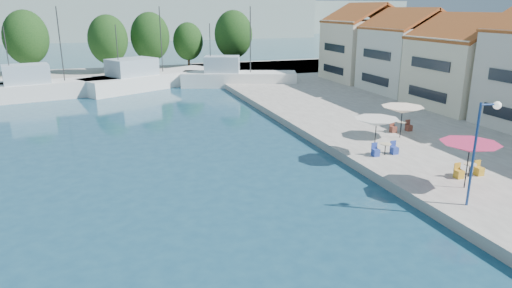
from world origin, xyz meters
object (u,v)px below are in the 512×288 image
object	(u,v)px
umbrella_pink	(470,148)
umbrella_cream	(402,110)
trawler_02	(47,88)
trawler_03	(148,79)
umbrella_white	(376,122)
street_lamp	(483,135)
trawler_04	(236,78)

from	to	relation	value
umbrella_pink	umbrella_cream	bearing A→B (deg)	73.93
trawler_02	trawler_03	distance (m)	11.81
umbrella_white	street_lamp	xyz separation A→B (m)	(0.14, -8.31, 1.36)
trawler_02	umbrella_white	world-z (taller)	trawler_02
trawler_02	street_lamp	distance (m)	45.14
umbrella_cream	umbrella_white	bearing A→B (deg)	-144.65
trawler_03	umbrella_cream	world-z (taller)	trawler_03
umbrella_white	street_lamp	bearing A→B (deg)	-89.04
trawler_03	umbrella_cream	bearing A→B (deg)	-93.85
trawler_02	umbrella_cream	size ratio (longest dim) A/B	5.13
trawler_04	umbrella_white	bearing A→B (deg)	-70.98
umbrella_pink	umbrella_white	size ratio (longest dim) A/B	1.07
trawler_02	umbrella_cream	bearing A→B (deg)	-58.16
trawler_04	street_lamp	size ratio (longest dim) A/B	2.94
trawler_02	umbrella_cream	distance (m)	38.30
street_lamp	umbrella_white	bearing A→B (deg)	102.28
trawler_02	street_lamp	size ratio (longest dim) A/B	3.10
umbrella_cream	street_lamp	size ratio (longest dim) A/B	0.60
trawler_04	umbrella_pink	world-z (taller)	trawler_04
trawler_02	umbrella_white	xyz separation A→B (m)	(22.01, -30.91, 1.66)
trawler_04	umbrella_white	distance (m)	31.70
trawler_04	umbrella_cream	bearing A→B (deg)	-63.11
umbrella_white	trawler_03	bearing A→B (deg)	107.34
umbrella_pink	umbrella_cream	world-z (taller)	umbrella_pink
trawler_02	trawler_04	distance (m)	22.09
umbrella_pink	trawler_04	bearing A→B (deg)	91.87
trawler_02	umbrella_pink	distance (m)	44.09
trawler_04	umbrella_cream	size ratio (longest dim) A/B	4.87
trawler_03	umbrella_white	world-z (taller)	trawler_03
umbrella_white	street_lamp	distance (m)	8.42
trawler_03	street_lamp	bearing A→B (deg)	-104.66
umbrella_white	street_lamp	size ratio (longest dim) A/B	0.56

